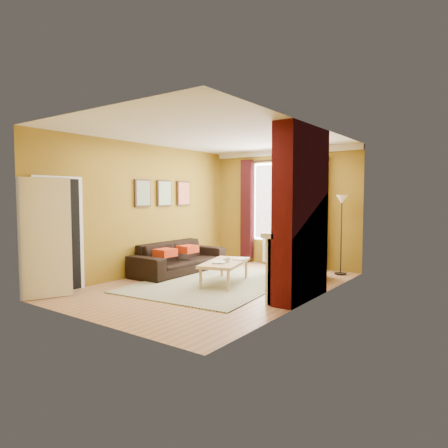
{
  "coord_description": "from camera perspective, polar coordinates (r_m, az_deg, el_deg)",
  "views": [
    {
      "loc": [
        4.46,
        -5.97,
        1.69
      ],
      "look_at": [
        0.0,
        0.25,
        1.15
      ],
      "focal_mm": 32.0,
      "sensor_mm": 36.0,
      "label": 1
    }
  ],
  "objects": [
    {
      "name": "ground",
      "position": [
        7.64,
        -1.1,
        -8.74
      ],
      "size": [
        5.5,
        5.5,
        0.0
      ],
      "primitive_type": "plane",
      "color": "#906241",
      "rests_on": "ground"
    },
    {
      "name": "tv_remote",
      "position": [
        7.81,
        0.39,
        -5.11
      ],
      "size": [
        0.07,
        0.17,
        0.02
      ],
      "rotation": [
        0.0,
        0.0,
        -0.1
      ],
      "color": "#242426",
      "rests_on": "coffee_table"
    },
    {
      "name": "striped_rug",
      "position": [
        7.89,
        -1.23,
        -8.26
      ],
      "size": [
        2.8,
        3.65,
        0.02
      ],
      "rotation": [
        0.0,
        0.0,
        0.1
      ],
      "color": "#33578E",
      "rests_on": "ground"
    },
    {
      "name": "armchair",
      "position": [
        8.35,
        10.22,
        -5.19
      ],
      "size": [
        1.39,
        1.31,
        0.72
      ],
      "primitive_type": "imported",
      "rotation": [
        0.0,
        0.0,
        3.52
      ],
      "color": "black",
      "rests_on": "ground"
    },
    {
      "name": "room_walls",
      "position": [
        7.33,
        4.17,
        1.65
      ],
      "size": [
        3.82,
        5.54,
        2.83
      ],
      "color": "olive",
      "rests_on": "ground"
    },
    {
      "name": "book_a",
      "position": [
        7.51,
        -1.61,
        -5.46
      ],
      "size": [
        0.36,
        0.38,
        0.03
      ],
      "primitive_type": "imported",
      "rotation": [
        0.0,
        0.0,
        0.56
      ],
      "color": "#999999",
      "rests_on": "coffee_table"
    },
    {
      "name": "book_b",
      "position": [
        7.94,
        1.49,
        -4.96
      ],
      "size": [
        0.31,
        0.36,
        0.02
      ],
      "primitive_type": "imported",
      "rotation": [
        0.0,
        0.0,
        0.32
      ],
      "color": "#999999",
      "rests_on": "coffee_table"
    },
    {
      "name": "wicker_stool",
      "position": [
        9.46,
        8.14,
        -4.87
      ],
      "size": [
        0.47,
        0.47,
        0.47
      ],
      "rotation": [
        0.0,
        0.0,
        0.31
      ],
      "color": "olive",
      "rests_on": "ground"
    },
    {
      "name": "sofa",
      "position": [
        8.88,
        -6.38,
        -4.75
      ],
      "size": [
        0.94,
        2.33,
        0.68
      ],
      "primitive_type": "imported",
      "rotation": [
        0.0,
        0.0,
        1.59
      ],
      "color": "black",
      "rests_on": "ground"
    },
    {
      "name": "floor_lamp",
      "position": [
        8.87,
        16.46,
        1.67
      ],
      "size": [
        0.32,
        0.32,
        1.71
      ],
      "rotation": [
        0.0,
        0.0,
        0.31
      ],
      "color": "black",
      "rests_on": "ground"
    },
    {
      "name": "mug",
      "position": [
        7.56,
        0.59,
        -5.16
      ],
      "size": [
        0.1,
        0.1,
        0.09
      ],
      "primitive_type": "imported",
      "rotation": [
        0.0,
        0.0,
        0.06
      ],
      "color": "#999999",
      "rests_on": "coffee_table"
    },
    {
      "name": "coffee_table",
      "position": [
        7.68,
        0.1,
        -5.71
      ],
      "size": [
        1.01,
        1.45,
        0.44
      ],
      "rotation": [
        0.0,
        0.0,
        0.3
      ],
      "color": "tan",
      "rests_on": "ground"
    }
  ]
}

